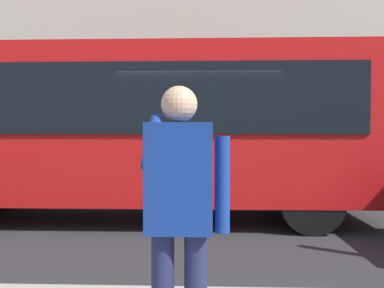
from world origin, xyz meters
TOP-DOWN VIEW (x-y plane):
  - ground_plane at (0.00, 0.00)m, footprint 60.00×60.00m
  - building_facade_far at (-0.02, -6.80)m, footprint 28.00×1.55m
  - red_bus at (1.26, -0.11)m, footprint 9.05×2.54m
  - pedestrian_photographer at (0.03, 4.74)m, footprint 0.53×0.52m

SIDE VIEW (x-z plane):
  - ground_plane at x=0.00m, z-range 0.00..0.00m
  - pedestrian_photographer at x=0.03m, z-range 0.29..1.99m
  - red_bus at x=1.26m, z-range 0.14..3.22m
  - building_facade_far at x=-0.02m, z-range -0.01..11.99m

